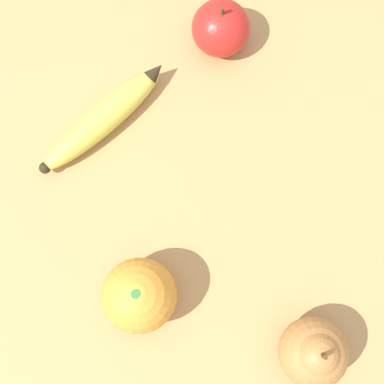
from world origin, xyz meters
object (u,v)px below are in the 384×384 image
(orange, at_px, (140,295))
(apple, at_px, (221,28))
(banana, at_px, (104,118))
(pear, at_px, (314,353))

(orange, xyz_separation_m, apple, (-0.05, 0.34, -0.01))
(banana, relative_size, pear, 2.02)
(banana, distance_m, orange, 0.22)
(pear, relative_size, apple, 1.20)
(pear, xyz_separation_m, apple, (-0.24, 0.32, -0.01))
(banana, distance_m, apple, 0.19)
(pear, bearing_deg, apple, 127.28)
(banana, xyz_separation_m, apple, (0.09, 0.16, 0.02))
(apple, bearing_deg, pear, -52.72)
(banana, relative_size, apple, 2.42)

